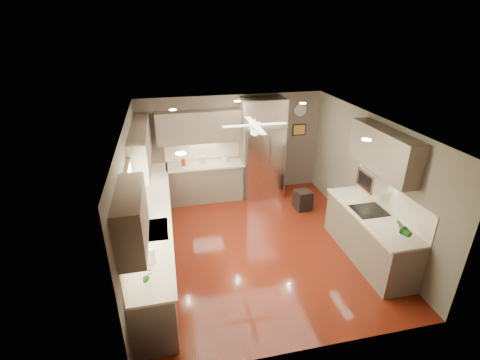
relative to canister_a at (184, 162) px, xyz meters
name	(u,v)px	position (x,y,z in m)	size (l,w,h in m)	color
floor	(256,245)	(1.23, -2.19, -1.02)	(5.00, 5.00, 0.00)	#4F140A
ceiling	(259,123)	(1.23, -2.19, 1.48)	(5.00, 5.00, 0.00)	white
wall_back	(232,145)	(1.23, 0.31, 0.23)	(4.50, 4.50, 0.00)	brown
wall_front	(311,278)	(1.23, -4.69, 0.23)	(4.50, 4.50, 0.00)	brown
wall_left	(132,201)	(-1.02, -2.19, 0.23)	(5.00, 5.00, 0.00)	brown
wall_right	(368,178)	(3.48, -2.19, 0.23)	(5.00, 5.00, 0.00)	brown
canister_a	(184,162)	(0.00, 0.00, 0.00)	(0.10, 0.10, 0.16)	maroon
canister_c	(203,160)	(0.48, 0.06, 0.01)	(0.12, 0.12, 0.19)	#C4AD93
soap_bottle	(145,213)	(-0.83, -2.27, 0.02)	(0.09, 0.09, 0.20)	white
potted_plant_left	(149,274)	(-0.72, -3.99, 0.06)	(0.15, 0.10, 0.28)	#205C1A
potted_plant_right	(403,229)	(3.15, -3.79, 0.09)	(0.19, 0.15, 0.34)	#205C1A
bowl	(225,161)	(0.99, 0.02, -0.06)	(0.20, 0.20, 0.05)	#C4AD93
left_run	(154,232)	(-0.73, -2.04, -0.54)	(0.65, 4.70, 1.45)	brown
back_run	(206,181)	(0.50, 0.01, -0.54)	(1.85, 0.65, 1.45)	brown
uppers	(212,147)	(0.49, -1.48, 0.85)	(4.50, 4.70, 0.95)	brown
window	(129,199)	(-0.99, -2.69, 0.53)	(0.05, 1.12, 0.92)	#BFF2B2
sink	(153,231)	(-0.70, -2.69, -0.11)	(0.50, 0.70, 0.32)	silver
refrigerator	(262,150)	(1.93, -0.04, 0.17)	(1.06, 0.75, 2.45)	silver
right_run	(369,235)	(3.16, -2.99, -0.54)	(0.70, 2.20, 1.45)	brown
microwave	(375,180)	(3.26, -2.74, 0.46)	(0.43, 0.55, 0.34)	silver
ceiling_fan	(255,128)	(1.23, -1.89, 1.31)	(1.18, 1.18, 0.32)	white
recessed_lights	(251,117)	(1.19, -1.79, 1.47)	(2.84, 3.14, 0.01)	white
wall_clock	(301,110)	(2.98, 0.29, 1.03)	(0.30, 0.03, 0.30)	white
framed_print	(299,130)	(2.98, 0.28, 0.53)	(0.36, 0.03, 0.30)	black
stool	(303,200)	(2.66, -1.02, -0.78)	(0.40, 0.40, 0.45)	black
paper_towel	(151,256)	(-0.70, -3.60, 0.06)	(0.11, 0.11, 0.27)	white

